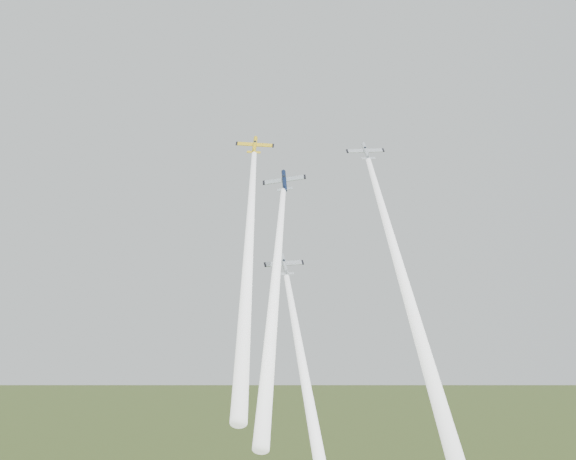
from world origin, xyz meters
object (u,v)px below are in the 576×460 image
object	(u,v)px
plane_yellow	(255,145)
plane_silver_right	(366,151)
plane_silver_low	(284,265)
plane_navy	(284,181)

from	to	relation	value
plane_yellow	plane_silver_right	bearing A→B (deg)	-9.53
plane_yellow	plane_silver_low	distance (m)	27.45
plane_silver_right	plane_yellow	bearing A→B (deg)	165.68
plane_navy	plane_yellow	bearing A→B (deg)	167.95
plane_yellow	plane_navy	xyz separation A→B (m)	(6.00, -0.64, -7.44)
plane_navy	plane_silver_right	xyz separation A→B (m)	(15.67, 0.86, 5.36)
plane_navy	plane_silver_low	world-z (taller)	plane_navy
plane_navy	plane_silver_right	bearing A→B (deg)	-2.80
plane_navy	plane_silver_low	bearing A→B (deg)	-85.84
plane_yellow	plane_silver_low	xyz separation A→B (m)	(7.63, -9.76, -24.50)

